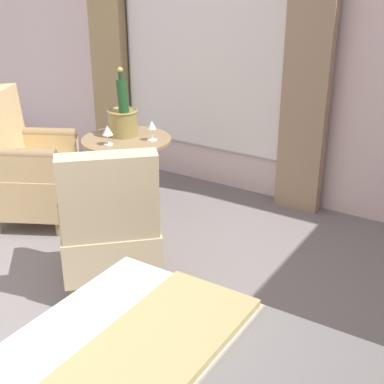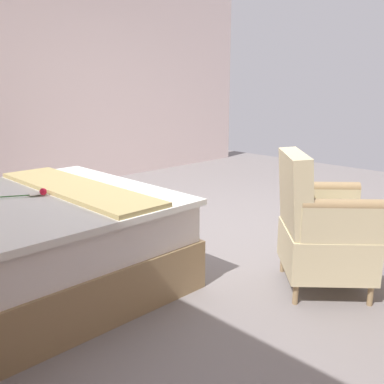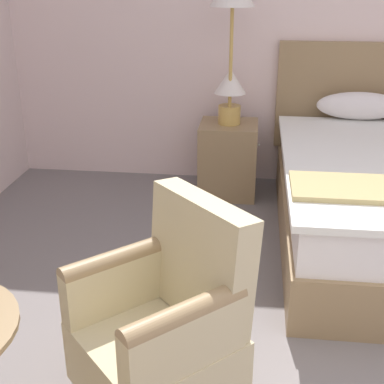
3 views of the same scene
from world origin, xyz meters
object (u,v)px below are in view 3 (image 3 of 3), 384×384
at_px(bedside_lamp, 230,91).
at_px(armchair_by_window, 164,328).
at_px(nightstand, 228,159).
at_px(floor_lamp_brass, 232,11).

height_order(bedside_lamp, armchair_by_window, bedside_lamp).
bearing_deg(nightstand, floor_lamp_brass, -87.17).
relative_size(bedside_lamp, armchair_by_window, 0.46).
height_order(bedside_lamp, floor_lamp_brass, floor_lamp_brass).
bearing_deg(bedside_lamp, floor_lamp_brass, -87.14).
xyz_separation_m(nightstand, floor_lamp_brass, (0.00, -0.04, 1.17)).
relative_size(nightstand, floor_lamp_brass, 0.35).
height_order(nightstand, bedside_lamp, bedside_lamp).
xyz_separation_m(nightstand, bedside_lamp, (-0.00, -0.00, 0.57)).
relative_size(nightstand, armchair_by_window, 0.64).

